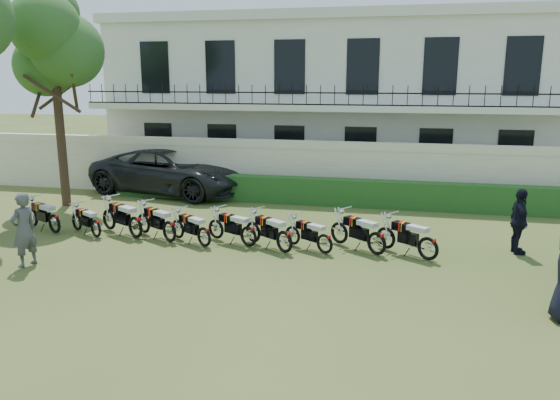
{
  "coord_description": "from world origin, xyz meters",
  "views": [
    {
      "loc": [
        3.15,
        -12.69,
        4.71
      ],
      "look_at": [
        -0.12,
        1.97,
        1.31
      ],
      "focal_mm": 35.0,
      "sensor_mm": 36.0,
      "label": 1
    }
  ],
  "objects_px": {
    "motorcycle_1": "(96,224)",
    "motorcycle_9": "(428,243)",
    "motorcycle_5": "(249,231)",
    "motorcycle_6": "(284,236)",
    "motorcycle_0": "(54,219)",
    "motorcycle_8": "(377,238)",
    "inspector": "(24,230)",
    "officer_5": "(519,221)",
    "motorcycle_2": "(135,222)",
    "motorcycle_7": "(325,239)",
    "motorcycle_4": "(204,232)",
    "tree_west_near": "(53,42)",
    "suv": "(172,171)",
    "motorcycle_3": "(169,226)"
  },
  "relations": [
    {
      "from": "motorcycle_6",
      "to": "motorcycle_8",
      "type": "bearing_deg",
      "value": -46.94
    },
    {
      "from": "motorcycle_0",
      "to": "motorcycle_6",
      "type": "height_order",
      "value": "motorcycle_6"
    },
    {
      "from": "motorcycle_7",
      "to": "inspector",
      "type": "xyz_separation_m",
      "value": [
        -7.27,
        -2.56,
        0.52
      ]
    },
    {
      "from": "tree_west_near",
      "to": "motorcycle_8",
      "type": "relative_size",
      "value": 4.75
    },
    {
      "from": "motorcycle_5",
      "to": "motorcycle_9",
      "type": "bearing_deg",
      "value": -66.35
    },
    {
      "from": "motorcycle_1",
      "to": "motorcycle_8",
      "type": "bearing_deg",
      "value": -59.13
    },
    {
      "from": "motorcycle_2",
      "to": "inspector",
      "type": "distance_m",
      "value": 3.23
    },
    {
      "from": "motorcycle_4",
      "to": "motorcycle_2",
      "type": "bearing_deg",
      "value": 111.81
    },
    {
      "from": "motorcycle_2",
      "to": "motorcycle_8",
      "type": "xyz_separation_m",
      "value": [
        7.05,
        -0.02,
        -0.02
      ]
    },
    {
      "from": "motorcycle_5",
      "to": "motorcycle_8",
      "type": "distance_m",
      "value": 3.56
    },
    {
      "from": "motorcycle_6",
      "to": "motorcycle_2",
      "type": "bearing_deg",
      "value": 120.04
    },
    {
      "from": "motorcycle_0",
      "to": "motorcycle_5",
      "type": "height_order",
      "value": "motorcycle_0"
    },
    {
      "from": "suv",
      "to": "motorcycle_4",
      "type": "bearing_deg",
      "value": -139.44
    },
    {
      "from": "motorcycle_2",
      "to": "motorcycle_1",
      "type": "bearing_deg",
      "value": 126.43
    },
    {
      "from": "motorcycle_4",
      "to": "motorcycle_5",
      "type": "distance_m",
      "value": 1.25
    },
    {
      "from": "motorcycle_0",
      "to": "motorcycle_2",
      "type": "bearing_deg",
      "value": -64.13
    },
    {
      "from": "inspector",
      "to": "suv",
      "type": "bearing_deg",
      "value": -163.57
    },
    {
      "from": "motorcycle_8",
      "to": "inspector",
      "type": "bearing_deg",
      "value": 144.06
    },
    {
      "from": "motorcycle_1",
      "to": "motorcycle_4",
      "type": "bearing_deg",
      "value": -63.01
    },
    {
      "from": "motorcycle_3",
      "to": "motorcycle_8",
      "type": "xyz_separation_m",
      "value": [
        5.92,
        0.11,
        0.01
      ]
    },
    {
      "from": "motorcycle_5",
      "to": "inspector",
      "type": "distance_m",
      "value": 5.79
    },
    {
      "from": "motorcycle_3",
      "to": "motorcycle_9",
      "type": "height_order",
      "value": "motorcycle_9"
    },
    {
      "from": "motorcycle_8",
      "to": "officer_5",
      "type": "relative_size",
      "value": 0.92
    },
    {
      "from": "tree_west_near",
      "to": "officer_5",
      "type": "distance_m",
      "value": 16.29
    },
    {
      "from": "motorcycle_6",
      "to": "officer_5",
      "type": "distance_m",
      "value": 6.35
    },
    {
      "from": "motorcycle_2",
      "to": "motorcycle_9",
      "type": "relative_size",
      "value": 1.11
    },
    {
      "from": "motorcycle_9",
      "to": "motorcycle_2",
      "type": "bearing_deg",
      "value": 123.0
    },
    {
      "from": "tree_west_near",
      "to": "officer_5",
      "type": "xyz_separation_m",
      "value": [
        15.32,
        -2.42,
        -4.99
      ]
    },
    {
      "from": "officer_5",
      "to": "motorcycle_2",
      "type": "bearing_deg",
      "value": 87.88
    },
    {
      "from": "inspector",
      "to": "motorcycle_6",
      "type": "bearing_deg",
      "value": 127.5
    },
    {
      "from": "motorcycle_2",
      "to": "motorcycle_0",
      "type": "bearing_deg",
      "value": 119.69
    },
    {
      "from": "motorcycle_8",
      "to": "motorcycle_1",
      "type": "bearing_deg",
      "value": 127.46
    },
    {
      "from": "motorcycle_8",
      "to": "officer_5",
      "type": "height_order",
      "value": "officer_5"
    },
    {
      "from": "tree_west_near",
      "to": "motorcycle_1",
      "type": "distance_m",
      "value": 7.35
    },
    {
      "from": "motorcycle_7",
      "to": "motorcycle_4",
      "type": "bearing_deg",
      "value": 123.45
    },
    {
      "from": "motorcycle_1",
      "to": "motorcycle_9",
      "type": "distance_m",
      "value": 9.58
    },
    {
      "from": "motorcycle_4",
      "to": "motorcycle_5",
      "type": "relative_size",
      "value": 0.92
    },
    {
      "from": "motorcycle_7",
      "to": "suv",
      "type": "relative_size",
      "value": 0.23
    },
    {
      "from": "motorcycle_6",
      "to": "motorcycle_8",
      "type": "height_order",
      "value": "motorcycle_8"
    },
    {
      "from": "motorcycle_4",
      "to": "motorcycle_7",
      "type": "bearing_deg",
      "value": -57.47
    },
    {
      "from": "motorcycle_0",
      "to": "motorcycle_9",
      "type": "distance_m",
      "value": 11.04
    },
    {
      "from": "motorcycle_9",
      "to": "inspector",
      "type": "xyz_separation_m",
      "value": [
        -9.98,
        -2.6,
        0.46
      ]
    },
    {
      "from": "motorcycle_5",
      "to": "motorcycle_6",
      "type": "relative_size",
      "value": 1.05
    },
    {
      "from": "motorcycle_3",
      "to": "motorcycle_8",
      "type": "bearing_deg",
      "value": -57.97
    },
    {
      "from": "motorcycle_3",
      "to": "motorcycle_2",
      "type": "bearing_deg",
      "value": 114.56
    },
    {
      "from": "motorcycle_0",
      "to": "motorcycle_8",
      "type": "distance_m",
      "value": 9.72
    },
    {
      "from": "motorcycle_3",
      "to": "officer_5",
      "type": "height_order",
      "value": "officer_5"
    },
    {
      "from": "motorcycle_4",
      "to": "motorcycle_0",
      "type": "bearing_deg",
      "value": 117.01
    },
    {
      "from": "motorcycle_9",
      "to": "motorcycle_3",
      "type": "bearing_deg",
      "value": 123.83
    },
    {
      "from": "tree_west_near",
      "to": "motorcycle_4",
      "type": "xyz_separation_m",
      "value": [
        6.82,
        -3.78,
        -5.44
      ]
    }
  ]
}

